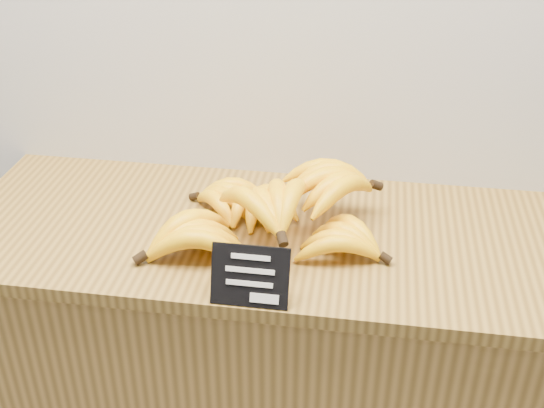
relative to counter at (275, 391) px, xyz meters
The scene contains 4 objects.
counter is the anchor object (origin of this frame).
counter_top 0.47m from the counter, ahead, with size 1.37×0.54×0.03m, color olive.
chalkboard_sign 0.59m from the counter, 92.23° to the right, with size 0.14×0.01×0.11m, color black.
banana_pile 0.54m from the counter, 124.38° to the right, with size 0.50×0.37×0.13m.
Camera 1 is at (0.11, 1.55, 1.71)m, focal length 45.00 mm.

